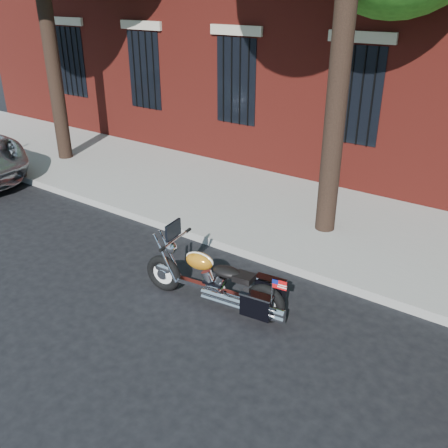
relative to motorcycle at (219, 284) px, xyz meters
The scene contains 4 objects.
ground 0.51m from the motorcycle, 150.98° to the left, with size 120.00×120.00×0.00m, color black.
curb 1.59m from the motorcycle, 100.14° to the left, with size 40.00×0.16×0.15m, color gray.
sidewalk 3.44m from the motorcycle, 94.59° to the left, with size 40.00×3.60×0.15m, color gray.
motorcycle is the anchor object (origin of this frame).
Camera 1 is at (3.86, -5.04, 4.22)m, focal length 40.00 mm.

